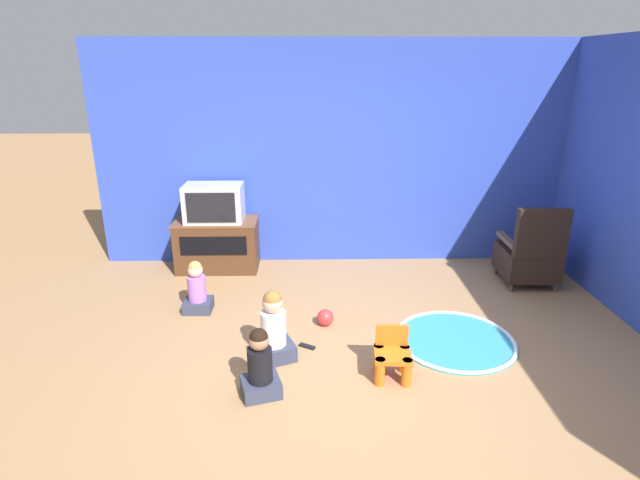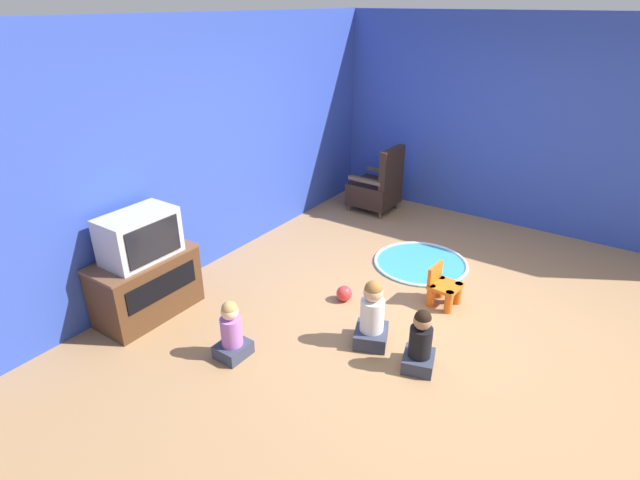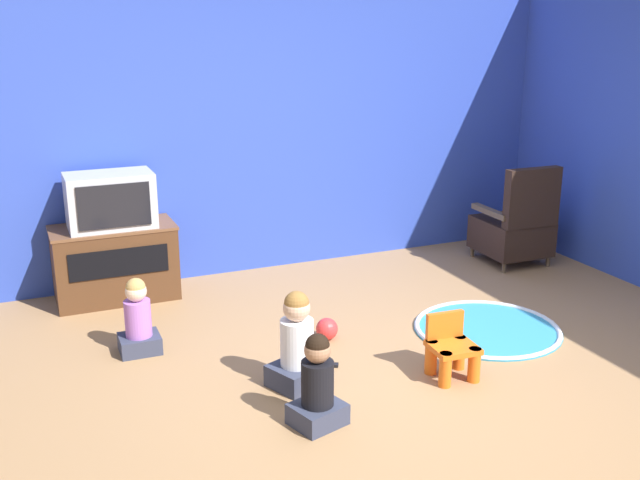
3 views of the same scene
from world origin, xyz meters
name	(u,v)px [view 2 (image 2 of 3)]	position (x,y,z in m)	size (l,w,h in m)	color
ground_plane	(429,312)	(0.00, 0.00, 0.00)	(30.00, 30.00, 0.00)	#9E754C
wall_back	(220,143)	(-0.13, 2.57, 1.33)	(5.75, 0.12, 2.66)	#2D47B2
wall_right	(540,127)	(2.69, -0.19, 1.33)	(0.12, 5.63, 2.66)	#2D47B2
tv_cabinet	(146,285)	(-1.56, 2.24, 0.32)	(0.98, 0.50, 0.62)	#4C2D19
television	(139,236)	(-1.56, 2.22, 0.84)	(0.67, 0.41, 0.44)	#B7B7BC
black_armchair	(377,187)	(2.02, 1.70, 0.35)	(0.59, 0.64, 0.95)	brown
yellow_kid_chair	(443,289)	(0.21, -0.04, 0.17)	(0.31, 0.30, 0.40)	orange
play_mat	(420,263)	(0.87, 0.49, 0.01)	(1.09, 1.09, 0.04)	teal
child_watching_left	(372,317)	(-0.75, 0.24, 0.27)	(0.40, 0.38, 0.63)	#33384C
child_watching_center	(420,343)	(-0.82, -0.25, 0.24)	(0.34, 0.32, 0.56)	#33384C
child_watching_right	(232,333)	(-1.58, 1.13, 0.23)	(0.28, 0.25, 0.54)	#33384C
toy_ball	(344,293)	(-0.29, 0.81, 0.08)	(0.16, 0.16, 0.16)	red
remote_control	(370,320)	(-0.47, 0.41, 0.01)	(0.15, 0.11, 0.02)	black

